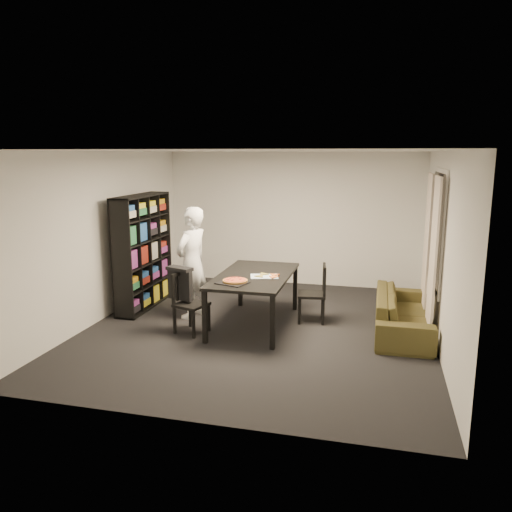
% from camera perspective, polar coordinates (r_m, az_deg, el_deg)
% --- Properties ---
extents(room, '(5.01, 5.51, 2.61)m').
position_cam_1_polar(room, '(7.20, 0.38, 1.54)').
color(room, black).
rests_on(room, ground).
extents(window_pane, '(0.02, 1.40, 1.60)m').
position_cam_1_polar(window_pane, '(7.61, 20.03, 2.90)').
color(window_pane, black).
rests_on(window_pane, room).
extents(window_frame, '(0.03, 1.52, 1.72)m').
position_cam_1_polar(window_frame, '(7.61, 20.00, 2.90)').
color(window_frame, white).
rests_on(window_frame, room).
extents(curtain_left, '(0.03, 0.70, 2.25)m').
position_cam_1_polar(curtain_left, '(7.15, 19.57, -0.44)').
color(curtain_left, beige).
rests_on(curtain_left, room).
extents(curtain_right, '(0.03, 0.70, 2.25)m').
position_cam_1_polar(curtain_right, '(8.17, 18.92, 1.04)').
color(curtain_right, beige).
rests_on(curtain_right, room).
extents(bookshelf, '(0.35, 1.50, 1.90)m').
position_cam_1_polar(bookshelf, '(8.57, -12.80, 0.49)').
color(bookshelf, black).
rests_on(bookshelf, room).
extents(dining_table, '(1.05, 1.89, 0.79)m').
position_cam_1_polar(dining_table, '(7.48, -0.19, -2.64)').
color(dining_table, black).
rests_on(dining_table, room).
extents(chair_left, '(0.52, 0.52, 0.88)m').
position_cam_1_polar(chair_left, '(7.33, -7.92, -4.79)').
color(chair_left, black).
rests_on(chair_left, room).
extents(chair_right, '(0.47, 0.47, 0.90)m').
position_cam_1_polar(chair_right, '(7.75, 7.02, -3.79)').
color(chair_right, black).
rests_on(chair_right, room).
extents(draped_jacket, '(0.42, 0.28, 0.49)m').
position_cam_1_polar(draped_jacket, '(7.35, -8.68, -2.95)').
color(draped_jacket, black).
rests_on(draped_jacket, chair_left).
extents(person, '(0.60, 0.74, 1.76)m').
position_cam_1_polar(person, '(7.89, -7.33, -0.77)').
color(person, white).
rests_on(person, room).
extents(baking_tray, '(0.48, 0.43, 0.01)m').
position_cam_1_polar(baking_tray, '(6.97, -2.73, -3.08)').
color(baking_tray, black).
rests_on(baking_tray, dining_table).
extents(pepperoni_pizza, '(0.35, 0.35, 0.03)m').
position_cam_1_polar(pepperoni_pizza, '(7.01, -2.40, -2.82)').
color(pepperoni_pizza, '#9D672D').
rests_on(pepperoni_pizza, dining_table).
extents(kitchen_towel, '(0.47, 0.40, 0.01)m').
position_cam_1_polar(kitchen_towel, '(7.33, 0.95, -2.34)').
color(kitchen_towel, white).
rests_on(kitchen_towel, dining_table).
extents(pizza_slices, '(0.45, 0.41, 0.01)m').
position_cam_1_polar(pizza_slices, '(7.34, 1.33, -2.24)').
color(pizza_slices, '#C6763D').
rests_on(pizza_slices, dining_table).
extents(sofa, '(0.77, 1.98, 0.58)m').
position_cam_1_polar(sofa, '(7.62, 16.47, -6.22)').
color(sofa, '#42421A').
rests_on(sofa, room).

